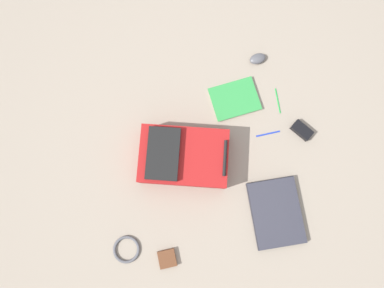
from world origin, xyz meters
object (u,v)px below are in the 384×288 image
Objects in this scene: power_brick at (302,130)px; pen_black at (268,134)px; cable_coil at (126,249)px; backpack at (183,157)px; pen_blue at (278,101)px; earbud_pouch at (167,259)px; book_comic at (235,99)px; computer_mouse at (258,59)px; laptop at (276,213)px.

power_brick reaches higher than pen_black.
power_brick is at bearing 112.80° from cable_coil.
pen_blue is at bearing 110.45° from backpack.
power_brick reaches higher than earbud_pouch.
backpack is 0.44m from book_comic.
pen_black is 1.52× the size of earbud_pouch.
book_comic is 2.97× the size of computer_mouse.
backpack is 0.67m from power_brick.
pen_black is 0.86m from earbud_pouch.
laptop is 3.17× the size of power_brick.
book_comic is (-0.65, -0.08, -0.01)m from laptop.
pen_blue is (-0.22, 0.58, -0.07)m from backpack.
backpack is 1.43× the size of laptop.
backpack is at bearing 137.57° from cable_coil.
pen_black is at bearing 129.33° from earbud_pouch.
computer_mouse is at bearing 173.81° from laptop.
backpack is 0.57m from cable_coil.
backpack is at bearing -84.74° from pen_black.
power_brick is 0.21m from pen_blue.
computer_mouse is 0.82× the size of power_brick.
power_brick is at bearing 52.84° from book_comic.
earbud_pouch is (0.77, -0.52, 0.00)m from book_comic.
earbud_pouch is (0.72, -0.76, 0.01)m from pen_blue.
book_comic is at bearing 145.83° from earbud_pouch.
pen_black reaches higher than pen_blue.
laptop is at bearing 101.23° from earbud_pouch.
pen_blue is (-0.63, 0.96, -0.00)m from cable_coil.
earbud_pouch is at bearing -34.17° from book_comic.
backpack is 4.54× the size of power_brick.
cable_coil is 0.22m from earbud_pouch.
laptop is 4.07× the size of earbud_pouch.
laptop reaches higher than earbud_pouch.
laptop is 0.86m from computer_mouse.
laptop is (0.38, 0.43, -0.06)m from backpack.
backpack is at bearing -51.87° from book_comic.
backpack is 0.49m from pen_black.
cable_coil reaches higher than pen_blue.
computer_mouse is 0.43m from pen_black.
laptop reaches higher than pen_black.
pen_black is at bearing 172.32° from laptop.
power_brick is 1.00m from earbud_pouch.
laptop is at bearing -14.49° from pen_blue.
book_comic is 0.24m from pen_blue.
backpack reaches higher than book_comic.
backpack is 3.66× the size of cable_coil.
backpack is 3.56× the size of pen_blue.
laptop is at bearing -30.58° from power_brick.
backpack is 1.87× the size of book_comic.
earbud_pouch reaches higher than pen_black.
book_comic is 2.05× the size of pen_black.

